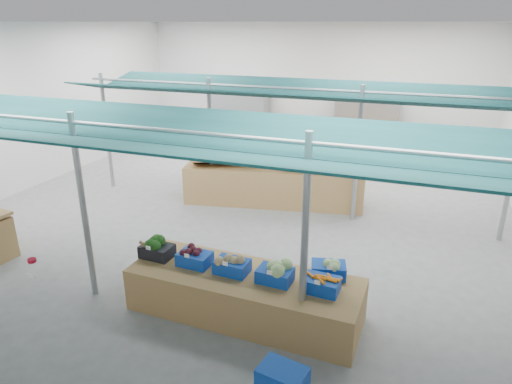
{
  "coord_description": "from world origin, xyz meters",
  "views": [
    {
      "loc": [
        3.74,
        -9.15,
        4.2
      ],
      "look_at": [
        0.94,
        -1.6,
        1.19
      ],
      "focal_mm": 32.0,
      "sensor_mm": 36.0,
      "label": 1
    }
  ],
  "objects_px": {
    "veg_counter": "(244,294)",
    "vendor_right": "(309,160)",
    "fruit_counter": "(273,185)",
    "vendor_left": "(244,153)"
  },
  "relations": [
    {
      "from": "vendor_left",
      "to": "vendor_right",
      "type": "bearing_deg",
      "value": 169.1
    },
    {
      "from": "veg_counter",
      "to": "fruit_counter",
      "type": "xyz_separation_m",
      "value": [
        -1.03,
        4.53,
        0.12
      ]
    },
    {
      "from": "fruit_counter",
      "to": "vendor_right",
      "type": "relative_size",
      "value": 2.5
    },
    {
      "from": "veg_counter",
      "to": "vendor_left",
      "type": "relative_size",
      "value": 2.04
    },
    {
      "from": "veg_counter",
      "to": "vendor_left",
      "type": "xyz_separation_m",
      "value": [
        -2.23,
        5.63,
        0.52
      ]
    },
    {
      "from": "veg_counter",
      "to": "vendor_right",
      "type": "bearing_deg",
      "value": 95.88
    },
    {
      "from": "veg_counter",
      "to": "vendor_right",
      "type": "xyz_separation_m",
      "value": [
        -0.43,
        5.63,
        0.52
      ]
    },
    {
      "from": "veg_counter",
      "to": "vendor_right",
      "type": "relative_size",
      "value": 2.04
    },
    {
      "from": "vendor_left",
      "to": "vendor_right",
      "type": "xyz_separation_m",
      "value": [
        1.8,
        0.0,
        0.0
      ]
    },
    {
      "from": "veg_counter",
      "to": "fruit_counter",
      "type": "bearing_deg",
      "value": 104.32
    }
  ]
}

